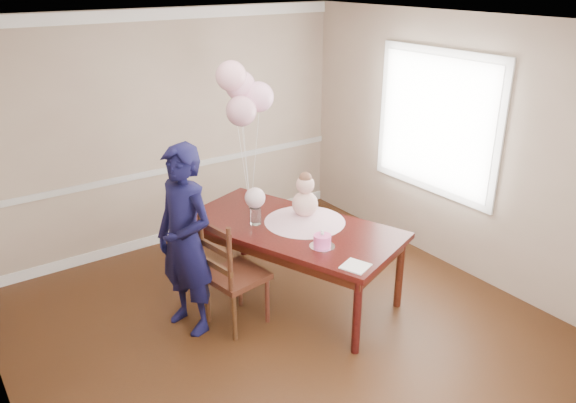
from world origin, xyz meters
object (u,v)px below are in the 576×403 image
Objects in this scene: dining_table_top at (291,228)px; birthday_cake at (322,241)px; dining_chair_seat at (236,276)px; woman at (185,241)px.

birthday_cake is (-0.03, -0.51, 0.09)m from dining_table_top.
dining_table_top is 4.35× the size of dining_chair_seat.
dining_chair_seat is at bearing 145.55° from birthday_cake.
birthday_cake is 0.09× the size of woman.
dining_chair_seat is (-0.67, -0.08, -0.27)m from dining_table_top.
dining_chair_seat is (-0.64, 0.44, -0.35)m from birthday_cake.
woman is (-1.05, 0.13, 0.12)m from dining_table_top.
dining_table_top is at bearing 86.64° from birthday_cake.
woman is at bearing 152.59° from dining_table_top.
woman is (-0.38, 0.20, 0.38)m from dining_chair_seat.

